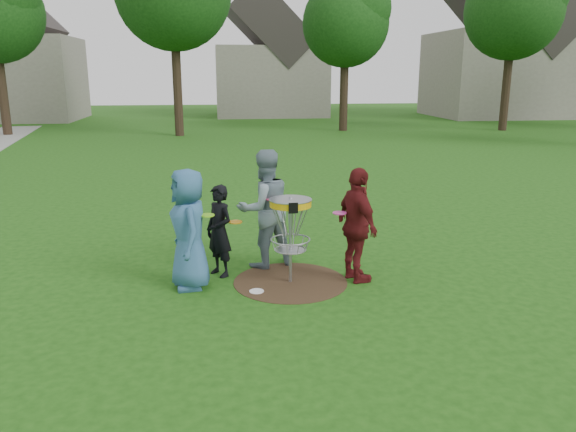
{
  "coord_description": "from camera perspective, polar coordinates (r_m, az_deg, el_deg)",
  "views": [
    {
      "loc": [
        -1.08,
        -8.25,
        3.22
      ],
      "look_at": [
        0.0,
        0.3,
        1.0
      ],
      "focal_mm": 35.0,
      "sensor_mm": 36.0,
      "label": 1
    }
  ],
  "objects": [
    {
      "name": "player_maroon",
      "position": [
        8.77,
        7.05,
        -0.96
      ],
      "size": [
        0.71,
        1.14,
        1.81
      ],
      "primitive_type": "imported",
      "rotation": [
        0.0,
        0.0,
        1.84
      ],
      "color": "#5B1416",
      "rests_on": "ground"
    },
    {
      "name": "dirt_patch",
      "position": [
        8.92,
        0.24,
        -6.68
      ],
      "size": [
        1.8,
        1.8,
        0.01
      ],
      "primitive_type": "cylinder",
      "color": "#47331E",
      "rests_on": "ground"
    },
    {
      "name": "held_discs",
      "position": [
        8.76,
        -2.48,
        0.4
      ],
      "size": [
        2.24,
        0.85,
        0.33
      ],
      "color": "#83E219",
      "rests_on": "ground"
    },
    {
      "name": "house_row",
      "position": [
        41.74,
        0.9,
        15.71
      ],
      "size": [
        44.5,
        10.65,
        11.62
      ],
      "color": "gray",
      "rests_on": "ground"
    },
    {
      "name": "disc_golf_basket",
      "position": [
        8.61,
        0.25,
        -0.37
      ],
      "size": [
        0.66,
        0.67,
        1.38
      ],
      "color": "#9EA0A5",
      "rests_on": "ground"
    },
    {
      "name": "disc_on_grass",
      "position": [
        8.55,
        -3.21,
        -7.65
      ],
      "size": [
        0.22,
        0.22,
        0.02
      ],
      "primitive_type": "cylinder",
      "color": "white",
      "rests_on": "ground"
    },
    {
      "name": "player_black",
      "position": [
        9.06,
        -7.0,
        -1.51
      ],
      "size": [
        0.61,
        0.65,
        1.49
      ],
      "primitive_type": "imported",
      "rotation": [
        0.0,
        0.0,
        -0.92
      ],
      "color": "black",
      "rests_on": "ground"
    },
    {
      "name": "player_grey",
      "position": [
        9.39,
        -2.41,
        0.74
      ],
      "size": [
        1.17,
        1.05,
        1.99
      ],
      "primitive_type": "imported",
      "rotation": [
        0.0,
        0.0,
        3.51
      ],
      "color": "gray",
      "rests_on": "ground"
    },
    {
      "name": "tree_row",
      "position": [
        29.12,
        -4.44,
        20.29
      ],
      "size": [
        51.2,
        17.42,
        9.9
      ],
      "color": "#38281C",
      "rests_on": "ground"
    },
    {
      "name": "ground",
      "position": [
        8.92,
        0.24,
        -6.71
      ],
      "size": [
        100.0,
        100.0,
        0.0
      ],
      "primitive_type": "plane",
      "color": "#19470F",
      "rests_on": "ground"
    },
    {
      "name": "player_blue",
      "position": [
        8.58,
        -10.04,
        -1.33
      ],
      "size": [
        0.77,
        1.01,
        1.84
      ],
      "primitive_type": "imported",
      "rotation": [
        0.0,
        0.0,
        -1.35
      ],
      "color": "#315E88",
      "rests_on": "ground"
    }
  ]
}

